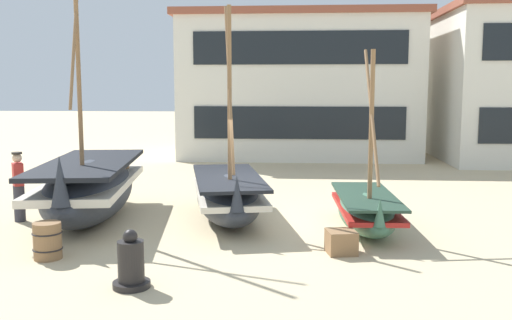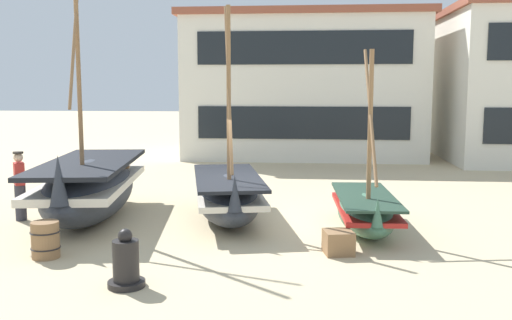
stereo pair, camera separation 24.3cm
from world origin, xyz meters
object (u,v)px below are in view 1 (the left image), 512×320
Objects in this scene: fishing_boat_far_right at (228,195)px; cargo_crate at (341,242)px; fishing_boat_centre_large at (89,188)px; capstan_winch at (131,264)px; fishing_boat_near_left at (366,210)px; harbor_building_main at (299,86)px; fisherman_by_hull at (19,187)px; wooden_barrel at (47,241)px.

cargo_crate is (2.54, -2.60, -0.39)m from fishing_boat_far_right.
capstan_winch is at bearing -62.48° from fishing_boat_centre_large.
fishing_boat_near_left is 0.37× the size of harbor_building_main.
fishing_boat_centre_large reaches higher than fishing_boat_far_right.
cargo_crate is 16.95m from harbor_building_main.
fisherman_by_hull is at bearing -174.64° from fishing_boat_far_right.
wooden_barrel is at bearing -157.18° from fishing_boat_near_left.
fishing_boat_far_right is 7.35× the size of wooden_barrel.
cargo_crate is 0.05× the size of harbor_building_main.
fishing_boat_far_right is (3.36, 0.22, -0.19)m from fishing_boat_centre_large.
harbor_building_main is at bearing 83.10° from fishing_boat_far_right.
fishing_boat_centre_large reaches higher than wooden_barrel.
fishing_boat_far_right is 5.33× the size of capstan_winch.
fishing_boat_near_left is at bearing 22.82° from wooden_barrel.
wooden_barrel is (-3.02, -3.36, -0.27)m from fishing_boat_far_right.
fishing_boat_far_right is 9.39× the size of cargo_crate.
fisherman_by_hull is (-5.01, -0.47, 0.22)m from fishing_boat_far_right.
harbor_building_main is at bearing 81.85° from capstan_winch.
fishing_boat_far_right reaches higher than fishing_boat_near_left.
fishing_boat_near_left is at bearing -4.39° from fishing_boat_centre_large.
wooden_barrel is at bearing -131.97° from fishing_boat_far_right.
fisherman_by_hull is 16.19m from harbor_building_main.
wooden_barrel is at bearing -55.42° from fisherman_by_hull.
harbor_building_main is at bearing 74.83° from wooden_barrel.
fishing_boat_far_right is at bearing 167.25° from fishing_boat_near_left.
fishing_boat_near_left is 15.13m from harbor_building_main.
capstan_winch reaches higher than cargo_crate.
fishing_boat_centre_large is 10.15× the size of wooden_barrel.
fishing_boat_far_right is at bearing 3.82° from fishing_boat_centre_large.
harbor_building_main is at bearing 92.88° from cargo_crate.
capstan_winch is at bearing -46.90° from fisherman_by_hull.
cargo_crate is at bearing -110.29° from fishing_boat_near_left.
wooden_barrel is 0.06× the size of harbor_building_main.
cargo_crate is at bearing -21.91° from fishing_boat_centre_large.
fisherman_by_hull reaches higher than wooden_barrel.
fishing_boat_near_left is at bearing 69.71° from cargo_crate.
cargo_crate is at bearing 7.82° from wooden_barrel.
fishing_boat_centre_large reaches higher than capstan_winch.
capstan_winch is at bearing -98.15° from harbor_building_main.
fishing_boat_centre_large is at bearing 175.61° from fishing_boat_near_left.
fishing_boat_near_left is 7.45× the size of cargo_crate.
capstan_winch is at bearing -148.46° from cargo_crate.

